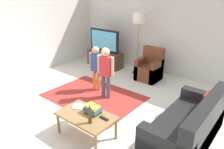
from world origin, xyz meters
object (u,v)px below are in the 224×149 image
tv_remote (104,118)px  book_stack (93,109)px  coffee_table (86,117)px  plate (78,106)px  bottle (90,115)px  tv (104,41)px  armchair (150,69)px  child_near_tv (96,64)px  child_center (106,68)px  floor_lamp (139,21)px  tv_stand (105,59)px  couch (190,128)px

tv_remote → book_stack: bearing=178.3°
coffee_table → book_stack: book_stack is taller
tv_remote → plate: bearing=-177.5°
book_stack → plate: (-0.35, -0.02, -0.06)m
book_stack → plate: bearing=-176.8°
bottle → tv: bearing=127.5°
armchair → bottle: size_ratio=2.81×
bottle → tv_remote: bottle is taller
armchair → child_near_tv: child_near_tv is taller
armchair → child_center: 1.68m
floor_lamp → tv_stand: bearing=-172.5°
child_center → tv_stand: bearing=131.4°
floor_lamp → child_near_tv: bearing=-95.5°
tv_stand → coffee_table: tv_stand is taller
couch → tv_remote: 1.42m
book_stack → tv_remote: bearing=-4.1°
tv_remote → plate: (-0.62, 0.00, -0.00)m
bottle → plate: (-0.52, 0.22, -0.13)m
tv_remote → plate: plate is taller
armchair → floor_lamp: (-0.54, 0.19, 1.25)m
couch → tv_remote: size_ratio=10.59×
child_center → bottle: (0.89, -1.42, -0.17)m
couch → coffee_table: couch is taller
coffee_table → armchair: bearing=98.4°
couch → armchair: (-1.88, 1.97, 0.01)m
armchair → tv_remote: size_ratio=5.29×
coffee_table → child_center: bearing=117.2°
bottle → child_near_tv: bearing=130.2°
tv_stand → floor_lamp: (1.15, 0.15, 1.30)m
book_stack → tv: bearing=127.7°
armchair → bottle: armchair is taller
armchair → coffee_table: 2.94m
tv_stand → tv_remote: tv_stand is taller
tv → book_stack: tv is taller
coffee_table → bottle: bearing=-28.6°
book_stack → bottle: bearing=-54.2°
child_near_tv → child_center: 0.48m
child_near_tv → tv_remote: bearing=-43.5°
child_near_tv → coffee_table: (1.12, -1.47, -0.31)m
tv → coffee_table: bearing=-54.1°
floor_lamp → armchair: bearing=-19.6°
tv_stand → book_stack: book_stack is taller
bottle → tv_remote: (0.10, 0.22, -0.13)m
tv → book_stack: bearing=-52.3°
floor_lamp → tv_remote: (1.29, -3.00, -1.11)m
tv_stand → bottle: bearing=-52.7°
coffee_table → tv_remote: bearing=17.4°
child_center → bottle: size_ratio=3.76×
floor_lamp → plate: size_ratio=8.09×
child_center → tv_remote: child_center is taller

